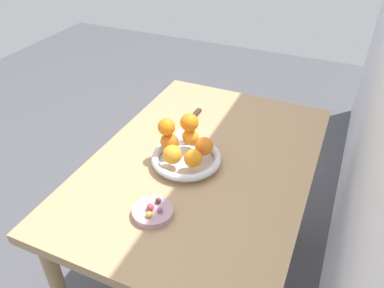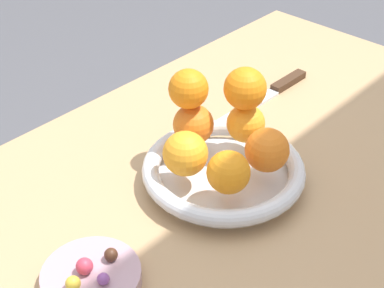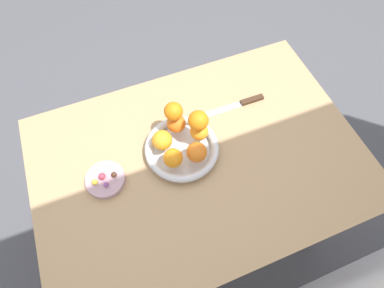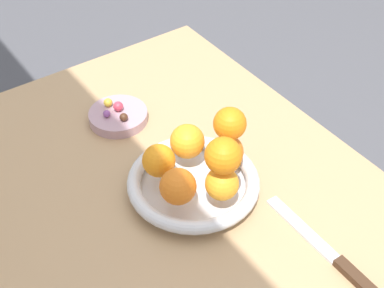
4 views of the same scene
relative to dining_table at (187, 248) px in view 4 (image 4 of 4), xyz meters
The scene contains 15 objects.
dining_table is the anchor object (origin of this frame).
fruit_bowl 0.13m from the dining_table, 45.03° to the right, with size 0.25×0.25×0.04m.
candy_dish 0.33m from the dining_table, ahead, with size 0.13×0.13×0.02m, color #B28C99.
orange_0 0.18m from the dining_table, ahead, with size 0.06×0.06×0.06m, color orange.
orange_1 0.16m from the dining_table, 32.24° to the left, with size 0.07×0.07×0.07m, color orange.
orange_2 0.17m from the dining_table, 110.30° to the right, with size 0.06×0.06×0.06m, color orange.
orange_3 0.20m from the dining_table, 71.94° to the right, with size 0.06×0.06×0.06m, color orange.
orange_4 0.20m from the dining_table, 34.94° to the right, with size 0.07×0.07×0.07m, color orange.
orange_5 0.26m from the dining_table, 71.45° to the right, with size 0.06×0.06×0.06m, color orange.
orange_6 0.23m from the dining_table, 106.64° to the right, with size 0.06×0.06×0.06m, color orange.
candy_ball_0 0.36m from the dining_table, ahead, with size 0.02×0.02×0.02m, color gold.
candy_ball_1 0.34m from the dining_table, ahead, with size 0.02×0.02×0.02m, color #C6384C.
candy_ball_2 0.33m from the dining_table, ahead, with size 0.02×0.02×0.02m, color #8C4C99.
candy_ball_3 0.30m from the dining_table, ahead, with size 0.02×0.02×0.02m, color #472819.
knife 0.27m from the dining_table, 144.65° to the right, with size 0.26×0.02×0.01m.
Camera 4 is at (-0.58, 0.39, 1.54)m, focal length 55.00 mm.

